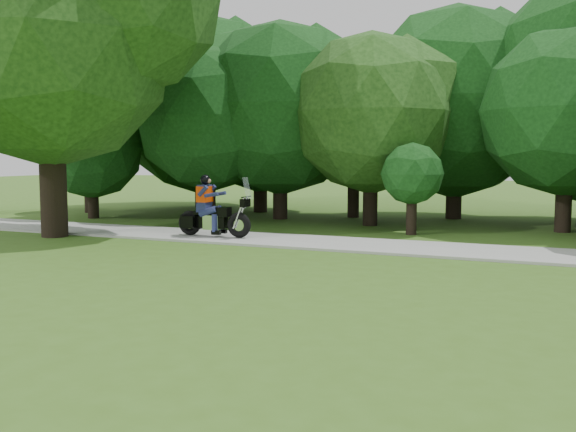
% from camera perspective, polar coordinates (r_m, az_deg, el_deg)
% --- Properties ---
extents(ground, '(100.00, 100.00, 0.00)m').
position_cam_1_polar(ground, '(6.98, 7.38, -12.48)').
color(ground, '#3C611B').
rests_on(ground, ground).
extents(walkway, '(60.00, 2.20, 0.06)m').
position_cam_1_polar(walkway, '(14.65, 16.20, -3.06)').
color(walkway, gray).
rests_on(walkway, ground).
extents(tree_line, '(40.44, 11.68, 7.88)m').
position_cam_1_polar(tree_line, '(20.91, 20.39, 9.64)').
color(tree_line, black).
rests_on(tree_line, ground).
extents(big_tree_west, '(8.64, 6.56, 9.96)m').
position_cam_1_polar(big_tree_west, '(18.47, -19.91, 16.42)').
color(big_tree_west, black).
rests_on(big_tree_west, ground).
extents(touring_motorcycle, '(2.07, 0.60, 1.58)m').
position_cam_1_polar(touring_motorcycle, '(16.53, -6.99, 0.17)').
color(touring_motorcycle, black).
rests_on(touring_motorcycle, walkway).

